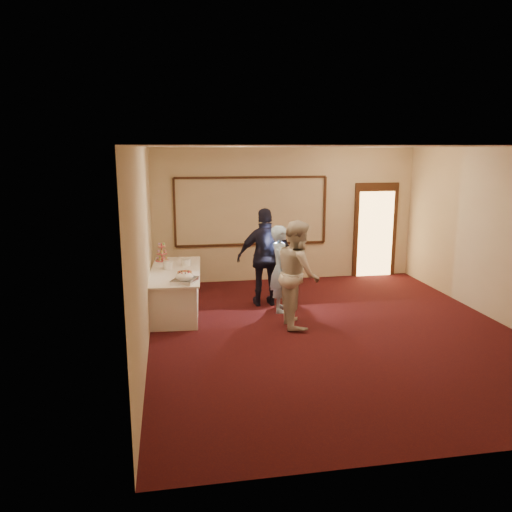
{
  "coord_description": "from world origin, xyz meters",
  "views": [
    {
      "loc": [
        -2.61,
        -7.48,
        2.97
      ],
      "look_at": [
        -1.16,
        0.83,
        1.15
      ],
      "focal_mm": 35.0,
      "sensor_mm": 36.0,
      "label": 1
    }
  ],
  "objects_px": {
    "pavlova_tray": "(185,278)",
    "plate_stack_b": "(186,262)",
    "buffet_table": "(176,290)",
    "woman": "(298,274)",
    "plate_stack_a": "(168,265)",
    "cupcake_stand": "(162,254)",
    "guest": "(266,257)",
    "man": "(281,269)",
    "tart": "(185,273)"
  },
  "relations": [
    {
      "from": "man",
      "to": "guest",
      "type": "height_order",
      "value": "guest"
    },
    {
      "from": "cupcake_stand",
      "to": "plate_stack_a",
      "type": "xyz_separation_m",
      "value": [
        0.12,
        -0.74,
        -0.06
      ]
    },
    {
      "from": "plate_stack_a",
      "to": "cupcake_stand",
      "type": "bearing_deg",
      "value": 99.14
    },
    {
      "from": "pavlova_tray",
      "to": "plate_stack_a",
      "type": "bearing_deg",
      "value": 104.91
    },
    {
      "from": "plate_stack_b",
      "to": "man",
      "type": "relative_size",
      "value": 0.11
    },
    {
      "from": "woman",
      "to": "buffet_table",
      "type": "bearing_deg",
      "value": 62.66
    },
    {
      "from": "buffet_table",
      "to": "man",
      "type": "relative_size",
      "value": 1.49
    },
    {
      "from": "tart",
      "to": "plate_stack_b",
      "type": "bearing_deg",
      "value": 85.22
    },
    {
      "from": "plate_stack_b",
      "to": "man",
      "type": "bearing_deg",
      "value": -21.33
    },
    {
      "from": "plate_stack_b",
      "to": "tart",
      "type": "bearing_deg",
      "value": -94.78
    },
    {
      "from": "plate_stack_a",
      "to": "guest",
      "type": "bearing_deg",
      "value": -1.69
    },
    {
      "from": "cupcake_stand",
      "to": "woman",
      "type": "relative_size",
      "value": 0.22
    },
    {
      "from": "buffet_table",
      "to": "plate_stack_b",
      "type": "bearing_deg",
      "value": 55.26
    },
    {
      "from": "cupcake_stand",
      "to": "tart",
      "type": "bearing_deg",
      "value": -71.71
    },
    {
      "from": "plate_stack_b",
      "to": "woman",
      "type": "bearing_deg",
      "value": -38.99
    },
    {
      "from": "buffet_table",
      "to": "plate_stack_a",
      "type": "relative_size",
      "value": 13.32
    },
    {
      "from": "pavlova_tray",
      "to": "tart",
      "type": "xyz_separation_m",
      "value": [
        0.02,
        0.52,
        -0.05
      ]
    },
    {
      "from": "plate_stack_b",
      "to": "guest",
      "type": "height_order",
      "value": "guest"
    },
    {
      "from": "pavlova_tray",
      "to": "man",
      "type": "relative_size",
      "value": 0.35
    },
    {
      "from": "cupcake_stand",
      "to": "plate_stack_b",
      "type": "bearing_deg",
      "value": -49.39
    },
    {
      "from": "woman",
      "to": "plate_stack_a",
      "type": "bearing_deg",
      "value": 61.81
    },
    {
      "from": "cupcake_stand",
      "to": "guest",
      "type": "relative_size",
      "value": 0.21
    },
    {
      "from": "plate_stack_a",
      "to": "woman",
      "type": "distance_m",
      "value": 2.5
    },
    {
      "from": "cupcake_stand",
      "to": "woman",
      "type": "distance_m",
      "value": 3.03
    },
    {
      "from": "pavlova_tray",
      "to": "plate_stack_a",
      "type": "distance_m",
      "value": 1.04
    },
    {
      "from": "cupcake_stand",
      "to": "tart",
      "type": "height_order",
      "value": "cupcake_stand"
    },
    {
      "from": "tart",
      "to": "plate_stack_a",
      "type": "bearing_deg",
      "value": 120.55
    },
    {
      "from": "cupcake_stand",
      "to": "man",
      "type": "xyz_separation_m",
      "value": [
        2.16,
        -1.2,
        -0.11
      ]
    },
    {
      "from": "pavlova_tray",
      "to": "guest",
      "type": "height_order",
      "value": "guest"
    },
    {
      "from": "pavlova_tray",
      "to": "tart",
      "type": "distance_m",
      "value": 0.53
    },
    {
      "from": "pavlova_tray",
      "to": "plate_stack_b",
      "type": "relative_size",
      "value": 3.08
    },
    {
      "from": "plate_stack_a",
      "to": "man",
      "type": "relative_size",
      "value": 0.11
    },
    {
      "from": "pavlova_tray",
      "to": "plate_stack_b",
      "type": "xyz_separation_m",
      "value": [
        0.08,
        1.21,
        -0.0
      ]
    },
    {
      "from": "plate_stack_a",
      "to": "plate_stack_b",
      "type": "bearing_deg",
      "value": 30.48
    },
    {
      "from": "woman",
      "to": "guest",
      "type": "relative_size",
      "value": 0.96
    },
    {
      "from": "buffet_table",
      "to": "guest",
      "type": "relative_size",
      "value": 1.28
    },
    {
      "from": "tart",
      "to": "man",
      "type": "bearing_deg",
      "value": 0.78
    },
    {
      "from": "tart",
      "to": "woman",
      "type": "relative_size",
      "value": 0.16
    },
    {
      "from": "plate_stack_a",
      "to": "buffet_table",
      "type": "bearing_deg",
      "value": -42.15
    },
    {
      "from": "plate_stack_b",
      "to": "plate_stack_a",
      "type": "bearing_deg",
      "value": -149.52
    },
    {
      "from": "buffet_table",
      "to": "tart",
      "type": "bearing_deg",
      "value": -66.55
    },
    {
      "from": "buffet_table",
      "to": "woman",
      "type": "distance_m",
      "value": 2.39
    },
    {
      "from": "cupcake_stand",
      "to": "plate_stack_b",
      "type": "height_order",
      "value": "cupcake_stand"
    },
    {
      "from": "cupcake_stand",
      "to": "woman",
      "type": "bearing_deg",
      "value": -41.41
    },
    {
      "from": "buffet_table",
      "to": "woman",
      "type": "relative_size",
      "value": 1.33
    },
    {
      "from": "buffet_table",
      "to": "man",
      "type": "xyz_separation_m",
      "value": [
        1.92,
        -0.35,
        0.42
      ]
    },
    {
      "from": "cupcake_stand",
      "to": "man",
      "type": "relative_size",
      "value": 0.24
    },
    {
      "from": "plate_stack_b",
      "to": "tart",
      "type": "height_order",
      "value": "plate_stack_b"
    },
    {
      "from": "buffet_table",
      "to": "plate_stack_a",
      "type": "height_order",
      "value": "plate_stack_a"
    },
    {
      "from": "buffet_table",
      "to": "guest",
      "type": "xyz_separation_m",
      "value": [
        1.72,
        0.06,
        0.55
      ]
    }
  ]
}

